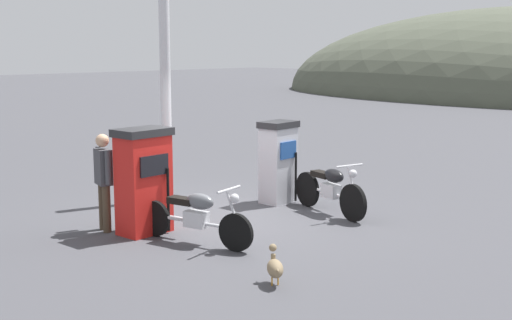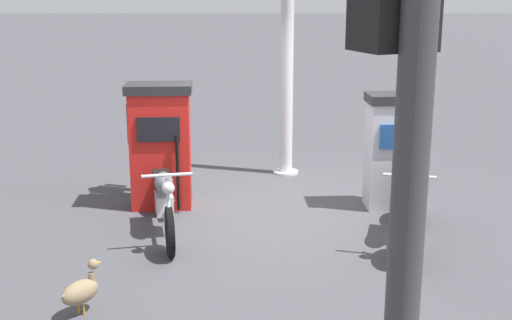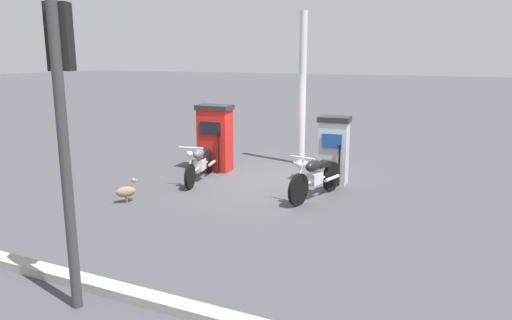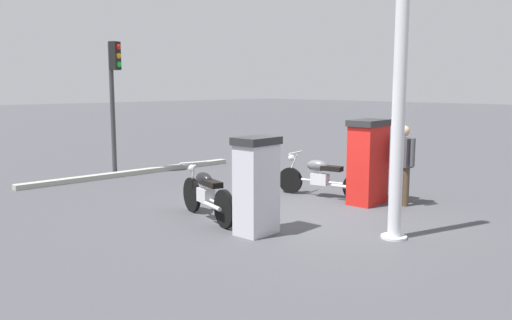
{
  "view_description": "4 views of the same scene",
  "coord_description": "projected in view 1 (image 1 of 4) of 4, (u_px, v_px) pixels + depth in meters",
  "views": [
    {
      "loc": [
        8.48,
        -7.73,
        2.94
      ],
      "look_at": [
        0.41,
        0.26,
        1.05
      ],
      "focal_mm": 48.11,
      "sensor_mm": 36.0,
      "label": 1
    },
    {
      "loc": [
        8.51,
        -0.14,
        2.95
      ],
      "look_at": [
        1.39,
        -0.24,
        1.09
      ],
      "focal_mm": 47.67,
      "sensor_mm": 36.0,
      "label": 2
    },
    {
      "loc": [
        10.21,
        4.41,
        2.91
      ],
      "look_at": [
        0.9,
        0.14,
        0.66
      ],
      "focal_mm": 33.86,
      "sensor_mm": 36.0,
      "label": 3
    },
    {
      "loc": [
        -6.06,
        7.15,
        2.34
      ],
      "look_at": [
        0.76,
        0.54,
        0.98
      ],
      "focal_mm": 36.59,
      "sensor_mm": 36.0,
      "label": 4
    }
  ],
  "objects": [
    {
      "name": "ground_plane",
      "position": [
        228.0,
        219.0,
        11.79
      ],
      "size": [
        120.0,
        120.0,
        0.0
      ],
      "primitive_type": "plane",
      "color": "#424247"
    },
    {
      "name": "fuel_pump_near",
      "position": [
        144.0,
        180.0,
        10.78
      ],
      "size": [
        0.62,
        0.9,
        1.68
      ],
      "color": "red",
      "rests_on": "ground"
    },
    {
      "name": "fuel_pump_far",
      "position": [
        278.0,
        161.0,
        12.92
      ],
      "size": [
        0.56,
        0.73,
        1.55
      ],
      "color": "silver",
      "rests_on": "ground"
    },
    {
      "name": "motorcycle_near_pump",
      "position": [
        196.0,
        215.0,
        10.24
      ],
      "size": [
        2.05,
        0.69,
        0.92
      ],
      "color": "black",
      "rests_on": "ground"
    },
    {
      "name": "motorcycle_far_pump",
      "position": [
        330.0,
        188.0,
        12.07
      ],
      "size": [
        1.92,
        0.72,
        0.96
      ],
      "color": "black",
      "rests_on": "ground"
    },
    {
      "name": "attendant_person",
      "position": [
        104.0,
        176.0,
        10.89
      ],
      "size": [
        0.57,
        0.29,
        1.57
      ],
      "color": "#473828",
      "rests_on": "ground"
    },
    {
      "name": "wandering_duck",
      "position": [
        275.0,
        267.0,
        8.49
      ],
      "size": [
        0.44,
        0.39,
        0.49
      ],
      "color": "#847051",
      "rests_on": "ground"
    },
    {
      "name": "canopy_support_pole",
      "position": [
        166.0,
        100.0,
        12.96
      ],
      "size": [
        0.4,
        0.4,
        4.0
      ],
      "color": "silver",
      "rests_on": "ground"
    }
  ]
}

